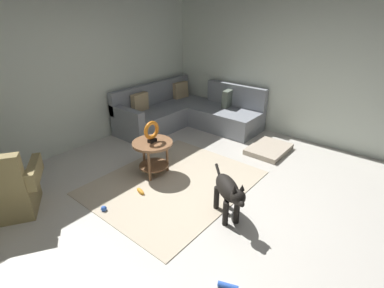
{
  "coord_description": "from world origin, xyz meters",
  "views": [
    {
      "loc": [
        -2.43,
        -1.76,
        2.31
      ],
      "look_at": [
        0.45,
        0.6,
        0.55
      ],
      "focal_mm": 26.72,
      "sensor_mm": 36.0,
      "label": 1
    }
  ],
  "objects_px": {
    "sectional_couch": "(187,113)",
    "armchair": "(5,191)",
    "dog_bed_mat": "(269,149)",
    "dog_toy_bone": "(140,191)",
    "side_table": "(153,149)",
    "dog_toy_ball": "(104,209)",
    "dog_toy_rope": "(228,286)",
    "torus_sculpture": "(152,131)",
    "dog": "(229,192)"
  },
  "relations": [
    {
      "from": "dog_bed_mat",
      "to": "dog_toy_bone",
      "type": "distance_m",
      "value": 2.45
    },
    {
      "from": "dog_toy_rope",
      "to": "armchair",
      "type": "bearing_deg",
      "value": 106.93
    },
    {
      "from": "side_table",
      "to": "dog_toy_bone",
      "type": "distance_m",
      "value": 0.66
    },
    {
      "from": "sectional_couch",
      "to": "dog_toy_bone",
      "type": "distance_m",
      "value": 2.6
    },
    {
      "from": "torus_sculpture",
      "to": "dog_toy_ball",
      "type": "height_order",
      "value": "torus_sculpture"
    },
    {
      "from": "armchair",
      "to": "dog",
      "type": "distance_m",
      "value": 2.68
    },
    {
      "from": "sectional_couch",
      "to": "dog_toy_rope",
      "type": "relative_size",
      "value": 11.91
    },
    {
      "from": "torus_sculpture",
      "to": "dog_bed_mat",
      "type": "bearing_deg",
      "value": -29.36
    },
    {
      "from": "dog_bed_mat",
      "to": "dog_toy_bone",
      "type": "height_order",
      "value": "dog_bed_mat"
    },
    {
      "from": "dog_toy_bone",
      "to": "armchair",
      "type": "bearing_deg",
      "value": 144.95
    },
    {
      "from": "side_table",
      "to": "dog_toy_ball",
      "type": "relative_size",
      "value": 8.13
    },
    {
      "from": "dog_toy_rope",
      "to": "dog_toy_bone",
      "type": "bearing_deg",
      "value": 74.31
    },
    {
      "from": "sectional_couch",
      "to": "armchair",
      "type": "relative_size",
      "value": 2.26
    },
    {
      "from": "dog_toy_ball",
      "to": "dog_toy_bone",
      "type": "xyz_separation_m",
      "value": [
        0.55,
        -0.06,
        -0.01
      ]
    },
    {
      "from": "side_table",
      "to": "dog",
      "type": "height_order",
      "value": "dog"
    },
    {
      "from": "dog_toy_ball",
      "to": "dog_toy_rope",
      "type": "xyz_separation_m",
      "value": [
        0.06,
        -1.81,
        -0.01
      ]
    },
    {
      "from": "sectional_couch",
      "to": "armchair",
      "type": "height_order",
      "value": "same"
    },
    {
      "from": "armchair",
      "to": "side_table",
      "type": "xyz_separation_m",
      "value": [
        1.79,
        -0.69,
        0.09
      ]
    },
    {
      "from": "torus_sculpture",
      "to": "dog_bed_mat",
      "type": "relative_size",
      "value": 0.41
    },
    {
      "from": "sectional_couch",
      "to": "dog",
      "type": "bearing_deg",
      "value": -130.44
    },
    {
      "from": "armchair",
      "to": "side_table",
      "type": "height_order",
      "value": "armchair"
    },
    {
      "from": "torus_sculpture",
      "to": "armchair",
      "type": "bearing_deg",
      "value": 159.05
    },
    {
      "from": "dog_toy_rope",
      "to": "dog_toy_ball",
      "type": "bearing_deg",
      "value": 91.93
    },
    {
      "from": "dog_toy_bone",
      "to": "dog_bed_mat",
      "type": "bearing_deg",
      "value": -19.05
    },
    {
      "from": "side_table",
      "to": "dog_toy_rope",
      "type": "relative_size",
      "value": 3.18
    },
    {
      "from": "side_table",
      "to": "dog_bed_mat",
      "type": "distance_m",
      "value": 2.13
    },
    {
      "from": "sectional_couch",
      "to": "armchair",
      "type": "xyz_separation_m",
      "value": [
        -3.63,
        -0.22,
        0.03
      ]
    },
    {
      "from": "sectional_couch",
      "to": "armchair",
      "type": "distance_m",
      "value": 3.64
    },
    {
      "from": "armchair",
      "to": "dog",
      "type": "relative_size",
      "value": 1.38
    },
    {
      "from": "dog_bed_mat",
      "to": "dog_toy_rope",
      "type": "bearing_deg",
      "value": -161.24
    },
    {
      "from": "armchair",
      "to": "dog_toy_ball",
      "type": "xyz_separation_m",
      "value": [
        0.75,
        -0.86,
        -0.29
      ]
    },
    {
      "from": "dog_bed_mat",
      "to": "dog_toy_ball",
      "type": "distance_m",
      "value": 3.0
    },
    {
      "from": "armchair",
      "to": "dog_toy_rope",
      "type": "height_order",
      "value": "armchair"
    },
    {
      "from": "armchair",
      "to": "dog_toy_bone",
      "type": "bearing_deg",
      "value": -2.82
    },
    {
      "from": "armchair",
      "to": "side_table",
      "type": "distance_m",
      "value": 1.92
    },
    {
      "from": "torus_sculpture",
      "to": "dog_toy_bone",
      "type": "height_order",
      "value": "torus_sculpture"
    },
    {
      "from": "sectional_couch",
      "to": "dog_toy_rope",
      "type": "bearing_deg",
      "value": -134.32
    },
    {
      "from": "dog",
      "to": "dog_toy_rope",
      "type": "relative_size",
      "value": 3.82
    },
    {
      "from": "sectional_couch",
      "to": "torus_sculpture",
      "type": "relative_size",
      "value": 6.9
    },
    {
      "from": "side_table",
      "to": "dog",
      "type": "xyz_separation_m",
      "value": [
        -0.15,
        -1.44,
        -0.04
      ]
    },
    {
      "from": "armchair",
      "to": "dog_bed_mat",
      "type": "height_order",
      "value": "armchair"
    },
    {
      "from": "dog",
      "to": "torus_sculpture",
      "type": "bearing_deg",
      "value": -60.66
    },
    {
      "from": "dog_toy_rope",
      "to": "dog_bed_mat",
      "type": "bearing_deg",
      "value": 18.76
    },
    {
      "from": "sectional_couch",
      "to": "dog",
      "type": "distance_m",
      "value": 3.08
    },
    {
      "from": "sectional_couch",
      "to": "dog_toy_bone",
      "type": "height_order",
      "value": "sectional_couch"
    },
    {
      "from": "dog_toy_rope",
      "to": "sectional_couch",
      "type": "bearing_deg",
      "value": 45.68
    },
    {
      "from": "dog_toy_ball",
      "to": "dog_toy_bone",
      "type": "bearing_deg",
      "value": -6.23
    },
    {
      "from": "sectional_couch",
      "to": "dog_toy_ball",
      "type": "relative_size",
      "value": 30.5
    },
    {
      "from": "side_table",
      "to": "dog",
      "type": "bearing_deg",
      "value": -96.07
    },
    {
      "from": "torus_sculpture",
      "to": "dog",
      "type": "xyz_separation_m",
      "value": [
        -0.15,
        -1.44,
        -0.33
      ]
    }
  ]
}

